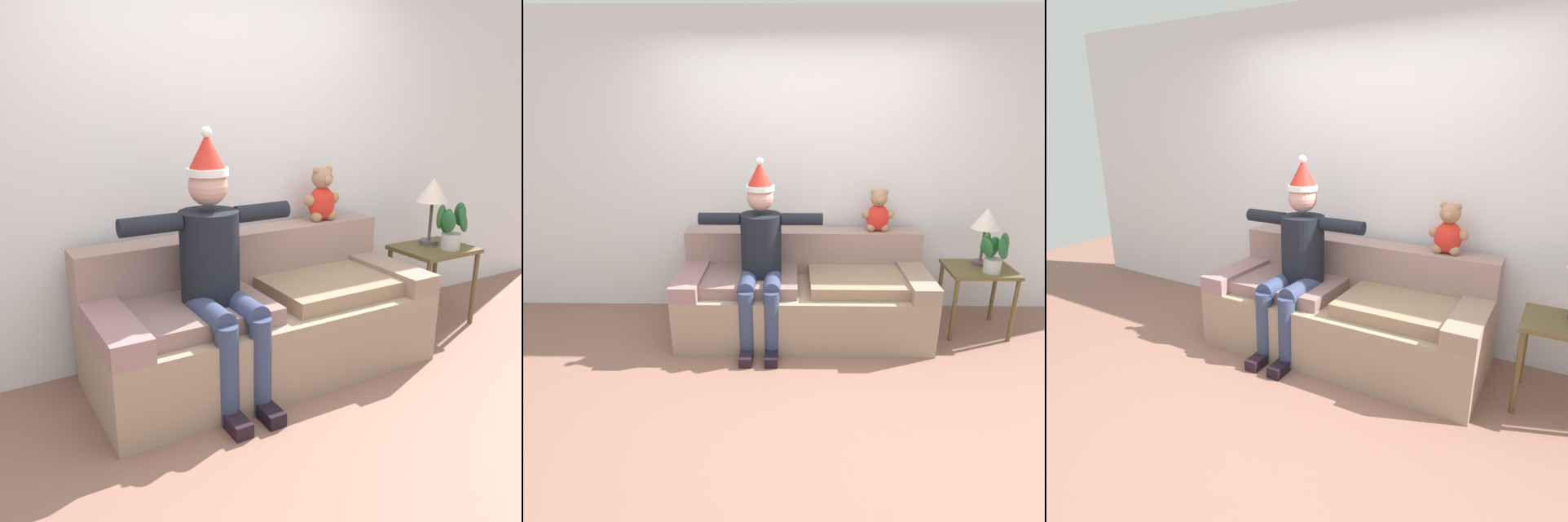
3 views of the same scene
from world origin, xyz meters
The scene contains 5 objects.
ground_plane centered at (0.00, 0.00, 0.00)m, with size 10.00×10.00×0.00m, color #895E51.
back_wall centered at (0.00, 1.55, 1.35)m, with size 7.00×0.10×2.70m, color silver.
couch centered at (0.00, 1.02, 0.33)m, with size 2.13×0.90×0.85m.
person_seated centered at (-0.36, 0.86, 0.78)m, with size 1.02×0.77×1.54m.
teddy_bear centered at (0.67, 1.30, 1.02)m, with size 0.29×0.17×0.38m.
Camera 3 is at (1.39, -1.95, 1.77)m, focal length 30.78 mm.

